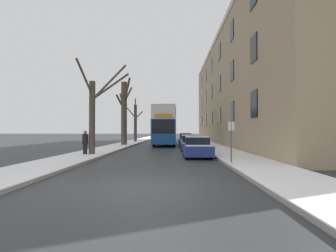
{
  "coord_description": "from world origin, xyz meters",
  "views": [
    {
      "loc": [
        1.02,
        -8.07,
        1.72
      ],
      "look_at": [
        0.45,
        18.41,
        2.23
      ],
      "focal_mm": 28.0,
      "sensor_mm": 36.0,
      "label": 1
    }
  ],
  "objects_px": {
    "bare_tree_left_1": "(124,111)",
    "parked_car_2": "(188,141)",
    "double_decker_bus": "(165,124)",
    "parked_car_0": "(197,147)",
    "parked_car_3": "(185,139)",
    "bare_tree_left_2": "(135,122)",
    "street_sign_post": "(231,140)",
    "parked_car_1": "(191,144)",
    "bare_tree_left_0": "(94,112)",
    "oncoming_van": "(162,134)",
    "pedestrian_left_sidewalk": "(85,142)"
  },
  "relations": [
    {
      "from": "bare_tree_left_2",
      "to": "street_sign_post",
      "type": "xyz_separation_m",
      "value": [
        8.76,
        -26.83,
        -1.81
      ]
    },
    {
      "from": "parked_car_0",
      "to": "oncoming_van",
      "type": "bearing_deg",
      "value": 97.62
    },
    {
      "from": "bare_tree_left_0",
      "to": "parked_car_0",
      "type": "xyz_separation_m",
      "value": [
        7.01,
        -0.44,
        -2.38
      ]
    },
    {
      "from": "bare_tree_left_1",
      "to": "parked_car_2",
      "type": "bearing_deg",
      "value": -10.67
    },
    {
      "from": "bare_tree_left_0",
      "to": "parked_car_2",
      "type": "xyz_separation_m",
      "value": [
        7.01,
        10.76,
        -2.39
      ]
    },
    {
      "from": "pedestrian_left_sidewalk",
      "to": "bare_tree_left_1",
      "type": "bearing_deg",
      "value": 123.31
    },
    {
      "from": "bare_tree_left_2",
      "to": "oncoming_van",
      "type": "xyz_separation_m",
      "value": [
        3.93,
        3.42,
        -1.88
      ]
    },
    {
      "from": "parked_car_0",
      "to": "parked_car_3",
      "type": "height_order",
      "value": "parked_car_3"
    },
    {
      "from": "bare_tree_left_0",
      "to": "parked_car_1",
      "type": "relative_size",
      "value": 1.55
    },
    {
      "from": "bare_tree_left_2",
      "to": "oncoming_van",
      "type": "height_order",
      "value": "bare_tree_left_2"
    },
    {
      "from": "bare_tree_left_1",
      "to": "parked_car_0",
      "type": "xyz_separation_m",
      "value": [
        7.23,
        -12.56,
        -3.37
      ]
    },
    {
      "from": "bare_tree_left_0",
      "to": "bare_tree_left_2",
      "type": "xyz_separation_m",
      "value": [
        -0.42,
        22.23,
        0.08
      ]
    },
    {
      "from": "double_decker_bus",
      "to": "street_sign_post",
      "type": "relative_size",
      "value": 4.59
    },
    {
      "from": "oncoming_van",
      "to": "parked_car_3",
      "type": "bearing_deg",
      "value": -68.89
    },
    {
      "from": "parked_car_2",
      "to": "street_sign_post",
      "type": "relative_size",
      "value": 2.07
    },
    {
      "from": "bare_tree_left_2",
      "to": "parked_car_0",
      "type": "relative_size",
      "value": 1.67
    },
    {
      "from": "bare_tree_left_2",
      "to": "parked_car_2",
      "type": "relative_size",
      "value": 1.43
    },
    {
      "from": "parked_car_1",
      "to": "pedestrian_left_sidewalk",
      "type": "distance_m",
      "value": 9.13
    },
    {
      "from": "bare_tree_left_1",
      "to": "double_decker_bus",
      "type": "relative_size",
      "value": 0.73
    },
    {
      "from": "bare_tree_left_1",
      "to": "parked_car_2",
      "type": "xyz_separation_m",
      "value": [
        7.23,
        -1.36,
        -3.39
      ]
    },
    {
      "from": "oncoming_van",
      "to": "double_decker_bus",
      "type": "bearing_deg",
      "value": -85.73
    },
    {
      "from": "parked_car_0",
      "to": "parked_car_3",
      "type": "distance_m",
      "value": 17.05
    },
    {
      "from": "parked_car_1",
      "to": "oncoming_van",
      "type": "relative_size",
      "value": 0.81
    },
    {
      "from": "parked_car_0",
      "to": "parked_car_1",
      "type": "height_order",
      "value": "parked_car_0"
    },
    {
      "from": "bare_tree_left_0",
      "to": "double_decker_bus",
      "type": "xyz_separation_m",
      "value": [
        4.4,
        13.79,
        -0.47
      ]
    },
    {
      "from": "parked_car_0",
      "to": "parked_car_1",
      "type": "xyz_separation_m",
      "value": [
        -0.0,
        5.4,
        -0.01
      ]
    },
    {
      "from": "bare_tree_left_1",
      "to": "street_sign_post",
      "type": "xyz_separation_m",
      "value": [
        8.57,
        -16.73,
        -2.72
      ]
    },
    {
      "from": "parked_car_2",
      "to": "oncoming_van",
      "type": "bearing_deg",
      "value": 103.19
    },
    {
      "from": "parked_car_1",
      "to": "double_decker_bus",
      "type": "bearing_deg",
      "value": 106.45
    },
    {
      "from": "bare_tree_left_0",
      "to": "bare_tree_left_1",
      "type": "xyz_separation_m",
      "value": [
        -0.22,
        12.13,
        0.99
      ]
    },
    {
      "from": "parked_car_0",
      "to": "street_sign_post",
      "type": "height_order",
      "value": "street_sign_post"
    },
    {
      "from": "parked_car_0",
      "to": "pedestrian_left_sidewalk",
      "type": "bearing_deg",
      "value": 178.02
    },
    {
      "from": "double_decker_bus",
      "to": "parked_car_3",
      "type": "distance_m",
      "value": 4.28
    },
    {
      "from": "bare_tree_left_1",
      "to": "bare_tree_left_2",
      "type": "height_order",
      "value": "bare_tree_left_1"
    },
    {
      "from": "parked_car_0",
      "to": "parked_car_2",
      "type": "relative_size",
      "value": 0.86
    },
    {
      "from": "bare_tree_left_0",
      "to": "pedestrian_left_sidewalk",
      "type": "height_order",
      "value": "bare_tree_left_0"
    },
    {
      "from": "bare_tree_left_2",
      "to": "pedestrian_left_sidewalk",
      "type": "bearing_deg",
      "value": -90.29
    },
    {
      "from": "double_decker_bus",
      "to": "parked_car_2",
      "type": "distance_m",
      "value": 4.43
    },
    {
      "from": "parked_car_2",
      "to": "double_decker_bus",
      "type": "bearing_deg",
      "value": 130.74
    },
    {
      "from": "bare_tree_left_0",
      "to": "pedestrian_left_sidewalk",
      "type": "relative_size",
      "value": 3.6
    },
    {
      "from": "double_decker_bus",
      "to": "parked_car_0",
      "type": "relative_size",
      "value": 2.58
    },
    {
      "from": "bare_tree_left_0",
      "to": "parked_car_3",
      "type": "bearing_deg",
      "value": 67.14
    },
    {
      "from": "parked_car_0",
      "to": "bare_tree_left_2",
      "type": "bearing_deg",
      "value": 108.14
    },
    {
      "from": "parked_car_1",
      "to": "pedestrian_left_sidewalk",
      "type": "height_order",
      "value": "pedestrian_left_sidewalk"
    },
    {
      "from": "parked_car_1",
      "to": "street_sign_post",
      "type": "height_order",
      "value": "street_sign_post"
    },
    {
      "from": "oncoming_van",
      "to": "pedestrian_left_sidewalk",
      "type": "bearing_deg",
      "value": -98.91
    },
    {
      "from": "parked_car_2",
      "to": "bare_tree_left_1",
      "type": "bearing_deg",
      "value": 169.33
    },
    {
      "from": "parked_car_2",
      "to": "parked_car_3",
      "type": "bearing_deg",
      "value": 90.0
    },
    {
      "from": "parked_car_3",
      "to": "bare_tree_left_0",
      "type": "bearing_deg",
      "value": -112.86
    },
    {
      "from": "double_decker_bus",
      "to": "parked_car_2",
      "type": "bearing_deg",
      "value": -49.26
    }
  ]
}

